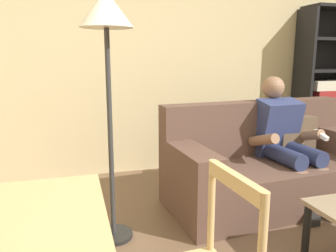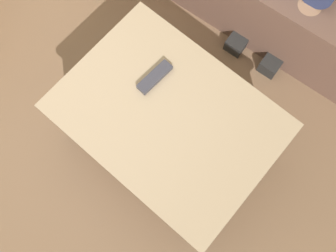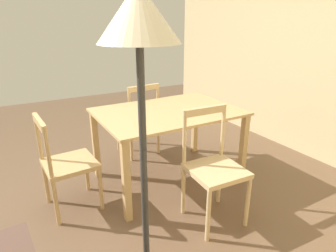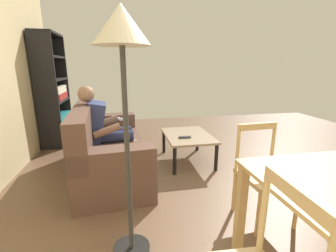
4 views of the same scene
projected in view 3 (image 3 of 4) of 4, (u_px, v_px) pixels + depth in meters
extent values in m
plane|color=brown|center=(46.00, 221.00, 2.44)|extent=(8.23, 8.23, 0.00)
cube|color=#C8B586|center=(306.00, 46.00, 3.44)|extent=(0.12, 5.23, 2.62)
cube|color=tan|center=(168.00, 112.00, 2.85)|extent=(1.37, 0.96, 0.02)
cube|color=tan|center=(195.00, 124.00, 3.63)|extent=(0.06, 0.06, 0.74)
cube|color=tan|center=(96.00, 144.00, 3.04)|extent=(0.06, 0.06, 0.74)
cube|color=tan|center=(243.00, 149.00, 2.92)|extent=(0.06, 0.06, 0.74)
cube|color=tan|center=(126.00, 182.00, 2.33)|extent=(0.06, 0.06, 0.74)
cube|color=#D1B27F|center=(216.00, 171.00, 2.31)|extent=(0.44, 0.44, 0.04)
cylinder|color=#D1B27F|center=(208.00, 215.00, 2.15)|extent=(0.04, 0.04, 0.47)
cylinder|color=#D1B27F|center=(248.00, 201.00, 2.31)|extent=(0.04, 0.04, 0.47)
cylinder|color=#D1B27F|center=(183.00, 190.00, 2.47)|extent=(0.04, 0.04, 0.47)
cylinder|color=#D1B27F|center=(219.00, 179.00, 2.63)|extent=(0.04, 0.04, 0.47)
cylinder|color=#D1B27F|center=(184.00, 139.00, 2.30)|extent=(0.03, 0.03, 0.48)
cylinder|color=#D1B27F|center=(223.00, 131.00, 2.46)|extent=(0.03, 0.03, 0.48)
cube|color=#D1B27F|center=(205.00, 111.00, 2.31)|extent=(0.38, 0.06, 0.06)
cube|color=tan|center=(70.00, 164.00, 2.50)|extent=(0.45, 0.45, 0.04)
cylinder|color=tan|center=(101.00, 188.00, 2.52)|extent=(0.04, 0.04, 0.43)
cylinder|color=tan|center=(87.00, 171.00, 2.82)|extent=(0.04, 0.04, 0.43)
cylinder|color=tan|center=(56.00, 202.00, 2.33)|extent=(0.04, 0.04, 0.43)
cylinder|color=tan|center=(46.00, 182.00, 2.63)|extent=(0.04, 0.04, 0.43)
cylinder|color=tan|center=(48.00, 154.00, 2.18)|extent=(0.03, 0.03, 0.45)
cylinder|color=tan|center=(38.00, 138.00, 2.47)|extent=(0.03, 0.03, 0.45)
cube|color=tan|center=(39.00, 123.00, 2.26)|extent=(0.06, 0.38, 0.06)
cube|color=#D1B27F|center=(137.00, 119.00, 3.59)|extent=(0.45, 0.45, 0.04)
cylinder|color=#D1B27F|center=(143.00, 128.00, 3.91)|extent=(0.04, 0.04, 0.45)
cylinder|color=#D1B27F|center=(118.00, 134.00, 3.72)|extent=(0.04, 0.04, 0.45)
cylinder|color=#D1B27F|center=(158.00, 137.00, 3.62)|extent=(0.04, 0.04, 0.45)
cylinder|color=#D1B27F|center=(131.00, 144.00, 3.42)|extent=(0.04, 0.04, 0.45)
cylinder|color=#D1B27F|center=(158.00, 102.00, 3.46)|extent=(0.03, 0.03, 0.46)
cylinder|color=#D1B27F|center=(130.00, 107.00, 3.26)|extent=(0.03, 0.03, 0.46)
cube|color=#D1B27F|center=(144.00, 88.00, 3.29)|extent=(0.38, 0.06, 0.06)
cylinder|color=#333333|center=(145.00, 196.00, 1.47)|extent=(0.04, 0.04, 1.51)
cone|color=beige|center=(139.00, 13.00, 1.17)|extent=(0.36, 0.36, 0.24)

